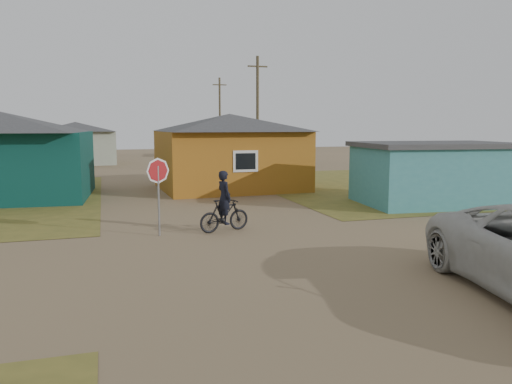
% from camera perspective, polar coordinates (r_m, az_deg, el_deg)
% --- Properties ---
extents(ground, '(120.00, 120.00, 0.00)m').
position_cam_1_polar(ground, '(12.39, 1.56, -7.85)').
color(ground, '#816A4A').
extents(grass_ne, '(20.00, 18.00, 0.00)m').
position_cam_1_polar(grass_ne, '(30.32, 19.09, 0.96)').
color(grass_ne, olive).
rests_on(grass_ne, ground).
extents(house_yellow, '(7.72, 6.76, 3.90)m').
position_cam_1_polar(house_yellow, '(26.12, -3.03, 4.76)').
color(house_yellow, '#9F6018').
rests_on(house_yellow, ground).
extents(shed_turquoise, '(6.71, 4.93, 2.60)m').
position_cam_1_polar(shed_turquoise, '(22.33, 19.68, 2.06)').
color(shed_turquoise, teal).
rests_on(shed_turquoise, ground).
extents(house_pale_west, '(7.04, 6.15, 3.60)m').
position_cam_1_polar(house_pale_west, '(45.39, -19.87, 5.35)').
color(house_pale_west, gray).
rests_on(house_pale_west, ground).
extents(house_beige_east, '(6.95, 6.05, 3.60)m').
position_cam_1_polar(house_beige_east, '(53.16, -1.97, 6.06)').
color(house_beige_east, tan).
rests_on(house_beige_east, ground).
extents(house_pale_north, '(6.28, 5.81, 3.40)m').
position_cam_1_polar(house_pale_north, '(58.23, -27.22, 5.26)').
color(house_pale_north, gray).
rests_on(house_pale_north, ground).
extents(utility_pole_near, '(1.40, 0.20, 8.00)m').
position_cam_1_polar(utility_pole_near, '(34.89, 0.18, 9.00)').
color(utility_pole_near, brown).
rests_on(utility_pole_near, ground).
extents(utility_pole_far, '(1.40, 0.20, 8.00)m').
position_cam_1_polar(utility_pole_far, '(50.60, -4.15, 8.55)').
color(utility_pole_far, brown).
rests_on(utility_pole_far, ground).
extents(stop_sign, '(0.77, 0.08, 2.35)m').
position_cam_1_polar(stop_sign, '(15.09, -11.13, 1.53)').
color(stop_sign, gray).
rests_on(stop_sign, ground).
extents(cyclist, '(1.76, 0.90, 1.92)m').
position_cam_1_polar(cyclist, '(15.60, -3.64, -2.01)').
color(cyclist, black).
rests_on(cyclist, ground).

